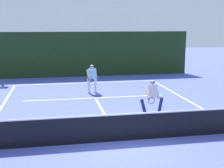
{
  "coord_description": "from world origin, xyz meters",
  "views": [
    {
      "loc": [
        -2.17,
        -9.96,
        4.02
      ],
      "look_at": [
        0.71,
        5.25,
        1.0
      ],
      "focal_mm": 49.47,
      "sensor_mm": 36.0,
      "label": 1
    }
  ],
  "objects_px": {
    "player_near": "(152,96)",
    "player_far": "(92,77)",
    "tennis_ball": "(103,109)",
    "tennis_ball_extra": "(143,87)"
  },
  "relations": [
    {
      "from": "tennis_ball",
      "to": "tennis_ball_extra",
      "type": "distance_m",
      "value": 5.8
    },
    {
      "from": "player_near",
      "to": "tennis_ball",
      "type": "xyz_separation_m",
      "value": [
        -2.0,
        1.34,
        -0.86
      ]
    },
    {
      "from": "tennis_ball",
      "to": "tennis_ball_extra",
      "type": "xyz_separation_m",
      "value": [
        3.37,
        4.72,
        0.0
      ]
    },
    {
      "from": "tennis_ball_extra",
      "to": "player_far",
      "type": "bearing_deg",
      "value": -164.6
    },
    {
      "from": "player_near",
      "to": "player_far",
      "type": "relative_size",
      "value": 0.97
    },
    {
      "from": "player_near",
      "to": "tennis_ball",
      "type": "height_order",
      "value": "player_near"
    },
    {
      "from": "player_far",
      "to": "tennis_ball",
      "type": "distance_m",
      "value": 3.89
    },
    {
      "from": "player_near",
      "to": "player_far",
      "type": "height_order",
      "value": "player_far"
    },
    {
      "from": "tennis_ball",
      "to": "tennis_ball_extra",
      "type": "relative_size",
      "value": 1.0
    },
    {
      "from": "player_near",
      "to": "tennis_ball",
      "type": "relative_size",
      "value": 24.6
    }
  ]
}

